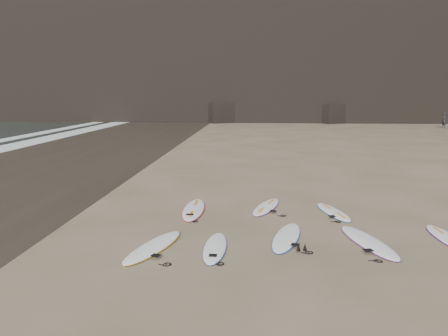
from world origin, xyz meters
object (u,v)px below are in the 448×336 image
(surfboard_6, at_px, (266,207))
(surfboard_2, at_px, (287,237))
(surfboard_1, at_px, (215,247))
(surfboard_5, at_px, (194,209))
(person_a, at_px, (444,120))
(surfboard_7, at_px, (333,212))
(surfboard_4, at_px, (448,238))
(surfboard_0, at_px, (154,246))
(surfboard_3, at_px, (368,241))

(surfboard_6, bearing_deg, surfboard_2, -64.09)
(surfboard_1, height_order, surfboard_2, surfboard_2)
(surfboard_5, xyz_separation_m, person_a, (22.39, 35.08, 0.79))
(surfboard_7, bearing_deg, surfboard_1, -148.82)
(surfboard_2, xyz_separation_m, surfboard_4, (4.20, 0.18, -0.00))
(surfboard_5, height_order, person_a, person_a)
(surfboard_2, bearing_deg, surfboard_6, 111.81)
(surfboard_6, bearing_deg, person_a, 77.38)
(surfboard_0, height_order, surfboard_6, surfboard_0)
(person_a, bearing_deg, surfboard_7, -45.28)
(surfboard_3, height_order, surfboard_5, same)
(surfboard_0, bearing_deg, surfboard_2, 33.22)
(surfboard_1, xyz_separation_m, person_a, (21.39, 38.53, 0.80))
(surfboard_2, relative_size, surfboard_7, 1.11)
(surfboard_3, bearing_deg, surfboard_0, 173.08)
(surfboard_0, bearing_deg, surfboard_6, 71.51)
(person_a, bearing_deg, surfboard_4, -40.54)
(surfboard_1, xyz_separation_m, surfboard_6, (1.36, 3.95, 0.00))
(surfboard_3, distance_m, surfboard_5, 5.60)
(surfboard_2, bearing_deg, surfboard_0, -150.53)
(surfboard_4, distance_m, person_a, 40.49)
(surfboard_1, bearing_deg, person_a, 61.47)
(surfboard_2, xyz_separation_m, person_a, (19.58, 37.63, 0.79))
(surfboard_4, height_order, person_a, person_a)
(surfboard_4, height_order, surfboard_6, surfboard_6)
(surfboard_6, bearing_deg, surfboard_3, -35.37)
(surfboard_0, relative_size, person_a, 1.54)
(surfboard_0, relative_size, surfboard_4, 1.11)
(surfboard_5, bearing_deg, surfboard_1, -75.03)
(surfboard_4, height_order, surfboard_7, surfboard_4)
(surfboard_5, height_order, surfboard_6, surfboard_5)
(surfboard_6, xyz_separation_m, person_a, (20.03, 34.58, 0.80))
(surfboard_3, xyz_separation_m, person_a, (17.53, 37.87, 0.79))
(surfboard_2, bearing_deg, person_a, 75.88)
(surfboard_7, relative_size, person_a, 1.35)
(surfboard_3, relative_size, surfboard_6, 1.13)
(surfboard_0, relative_size, surfboard_6, 1.08)
(surfboard_2, distance_m, surfboard_3, 2.06)
(surfboard_0, xyz_separation_m, surfboard_6, (2.87, 4.01, -0.00))
(surfboard_6, xyz_separation_m, surfboard_7, (2.12, -0.47, -0.00))
(person_a, bearing_deg, surfboard_1, -47.24)
(surfboard_7, height_order, person_a, person_a)
(surfboard_0, distance_m, surfboard_3, 5.42)
(surfboard_2, relative_size, person_a, 1.51)
(surfboard_4, relative_size, person_a, 1.38)
(person_a, bearing_deg, surfboard_2, -45.70)
(surfboard_1, xyz_separation_m, surfboard_5, (-1.00, 3.45, 0.01))
(surfboard_4, relative_size, surfboard_7, 1.02)
(surfboard_0, xyz_separation_m, surfboard_1, (1.52, 0.06, -0.01))
(surfboard_1, height_order, surfboard_5, surfboard_5)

